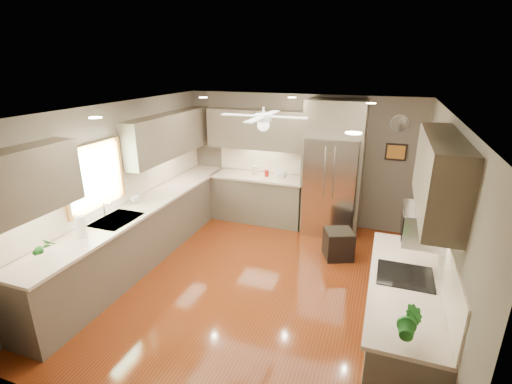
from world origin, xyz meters
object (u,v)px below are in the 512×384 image
Objects in this scene: canister_c at (254,170)px; microwave at (424,225)px; potted_plant_left at (43,246)px; paper_towel at (81,227)px; canister_d at (267,173)px; potted_plant_right at (410,323)px; stool at (338,244)px; soap_bottle at (136,198)px; bowl at (280,176)px; refrigerator at (332,171)px.

microwave is at bearing -44.34° from canister_c.
potted_plant_left reaches higher than paper_towel.
potted_plant_left is at bearing -163.98° from microwave.
canister_c is 0.27m from canister_d.
microwave is (0.12, 1.17, 0.37)m from potted_plant_right.
canister_c is at bearing 71.14° from paper_towel.
microwave reaches higher than potted_plant_right.
stool is at bearing 37.43° from paper_towel.
canister_d is at bearing -6.07° from canister_c.
canister_d is 0.76× the size of soap_bottle.
soap_bottle reaches higher than stool.
paper_towel is (-3.87, 0.62, -0.03)m from potted_plant_right.
bowl is (1.77, 2.08, -0.06)m from soap_bottle.
potted_plant_right is (3.85, -0.03, 0.02)m from potted_plant_left.
canister_c is 0.60× the size of paper_towel.
refrigerator is at bearing 55.47° from potted_plant_left.
stool is 3.85m from paper_towel.
soap_bottle is at bearing 170.53° from microwave.
potted_plant_left reaches higher than canister_d.
canister_d is at bearing 70.47° from potted_plant_left.
potted_plant_left reaches higher than bowl.
soap_bottle is at bearing -161.11° from stool.
canister_c is 0.59× the size of potted_plant_left.
potted_plant_right is at bearing -25.02° from soap_bottle.
canister_c is at bearing 124.62° from potted_plant_right.
bowl is 1.81m from stool.
canister_c is at bearing 135.66° from microwave.
soap_bottle is 3.34m from stool.
potted_plant_left is 4.15m from microwave.
potted_plant_right reaches higher than bowl.
microwave reaches higher than canister_d.
soap_bottle reaches higher than bowl.
canister_c is 4.81m from potted_plant_right.
potted_plant_right is at bearing -55.38° from canister_c.
canister_d is 0.56× the size of bowl.
soap_bottle is 0.30× the size of stool.
refrigerator is 4.45× the size of microwave.
paper_towel reaches higher than canister_c.
potted_plant_right is at bearing -72.75° from refrigerator.
soap_bottle is 4.17m from microwave.
microwave is (2.59, -2.76, 0.48)m from canister_d.
microwave is 0.97× the size of stool.
refrigerator is 8.04× the size of paper_towel.
canister_c is at bearing 173.93° from canister_d.
bowl is at bearing 177.15° from refrigerator.
soap_bottle is at bearing -130.52° from bowl.
canister_c is 2.27m from stool.
canister_c is 1.08× the size of soap_bottle.
microwave is at bearing 84.01° from potted_plant_right.
potted_plant_right is 3.92m from paper_towel.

